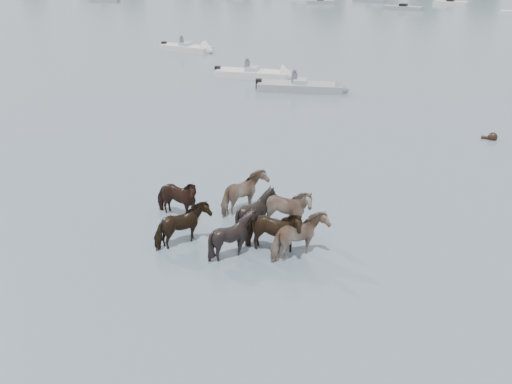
% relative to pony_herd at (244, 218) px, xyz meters
% --- Properties ---
extents(ground, '(400.00, 400.00, 0.00)m').
position_rel_pony_herd_xyz_m(ground, '(-0.05, -2.14, -0.61)').
color(ground, '#4D5D6E').
rests_on(ground, ground).
extents(pony_herd, '(6.33, 4.50, 1.58)m').
position_rel_pony_herd_xyz_m(pony_herd, '(0.00, 0.00, 0.00)').
color(pony_herd, black).
rests_on(pony_herd, ground).
extents(swimming_pony, '(0.72, 0.44, 0.44)m').
position_rel_pony_herd_xyz_m(swimming_pony, '(6.70, 13.31, -0.51)').
color(swimming_pony, black).
rests_on(swimming_pony, ground).
extents(motorboat_a, '(5.72, 2.32, 1.92)m').
position_rel_pony_herd_xyz_m(motorboat_a, '(-8.14, 21.61, -0.39)').
color(motorboat_a, silver).
rests_on(motorboat_a, ground).
extents(motorboat_b, '(5.92, 2.84, 1.92)m').
position_rel_pony_herd_xyz_m(motorboat_b, '(-3.89, 19.25, -0.39)').
color(motorboat_b, gray).
rests_on(motorboat_b, ground).
extents(motorboat_f, '(5.22, 1.99, 1.92)m').
position_rel_pony_herd_xyz_m(motorboat_f, '(-17.57, 29.02, -0.38)').
color(motorboat_f, silver).
rests_on(motorboat_f, ground).
extents(distant_flotilla, '(105.56, 27.34, 0.93)m').
position_rel_pony_herd_xyz_m(distant_flotilla, '(-0.79, 73.56, -0.35)').
color(distant_flotilla, gray).
rests_on(distant_flotilla, ground).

